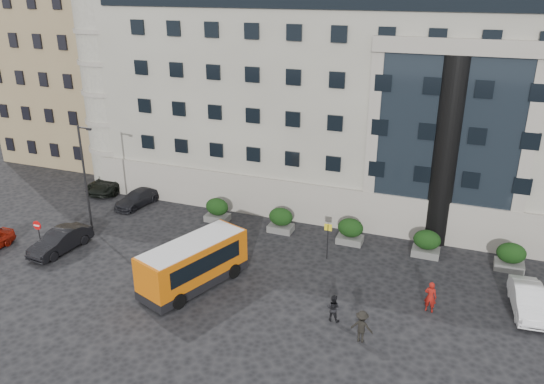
{
  "coord_description": "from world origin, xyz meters",
  "views": [
    {
      "loc": [
        13.21,
        -25.46,
        17.26
      ],
      "look_at": [
        2.27,
        3.19,
        5.0
      ],
      "focal_mm": 35.0,
      "sensor_mm": 36.0,
      "label": 1
    }
  ],
  "objects_px": {
    "bus_stop_sign": "(328,235)",
    "parked_car_c": "(137,198)",
    "hedge_e": "(511,256)",
    "parked_car_b": "(60,241)",
    "red_truck": "(145,149)",
    "hedge_a": "(217,210)",
    "street_lamp": "(85,175)",
    "pedestrian_b": "(333,308)",
    "minibus": "(193,262)",
    "hedge_c": "(350,231)",
    "no_entry_sign": "(38,230)",
    "pedestrian_c": "(362,327)",
    "white_taxi": "(528,300)",
    "parked_car_d": "(112,181)",
    "pedestrian_a": "(430,297)",
    "hedge_b": "(281,220)",
    "hedge_d": "(427,243)"
  },
  "relations": [
    {
      "from": "white_taxi",
      "to": "parked_car_d",
      "type": "bearing_deg",
      "value": 161.6
    },
    {
      "from": "parked_car_b",
      "to": "minibus",
      "type": "bearing_deg",
      "value": 2.07
    },
    {
      "from": "minibus",
      "to": "hedge_e",
      "type": "bearing_deg",
      "value": 46.28
    },
    {
      "from": "hedge_a",
      "to": "parked_car_b",
      "type": "relative_size",
      "value": 0.4
    },
    {
      "from": "hedge_a",
      "to": "white_taxi",
      "type": "height_order",
      "value": "hedge_a"
    },
    {
      "from": "parked_car_c",
      "to": "parked_car_d",
      "type": "bearing_deg",
      "value": 160.41
    },
    {
      "from": "hedge_e",
      "to": "bus_stop_sign",
      "type": "relative_size",
      "value": 0.73
    },
    {
      "from": "red_truck",
      "to": "pedestrian_a",
      "type": "bearing_deg",
      "value": -33.19
    },
    {
      "from": "white_taxi",
      "to": "pedestrian_c",
      "type": "height_order",
      "value": "pedestrian_c"
    },
    {
      "from": "pedestrian_b",
      "to": "pedestrian_c",
      "type": "distance_m",
      "value": 2.21
    },
    {
      "from": "hedge_a",
      "to": "parked_car_c",
      "type": "height_order",
      "value": "hedge_a"
    },
    {
      "from": "white_taxi",
      "to": "pedestrian_c",
      "type": "xyz_separation_m",
      "value": [
        -8.1,
        -5.93,
        0.16
      ]
    },
    {
      "from": "hedge_a",
      "to": "pedestrian_b",
      "type": "xyz_separation_m",
      "value": [
        11.64,
        -9.39,
        -0.15
      ]
    },
    {
      "from": "hedge_d",
      "to": "pedestrian_a",
      "type": "height_order",
      "value": "pedestrian_a"
    },
    {
      "from": "street_lamp",
      "to": "pedestrian_a",
      "type": "bearing_deg",
      "value": -4.26
    },
    {
      "from": "hedge_d",
      "to": "parked_car_d",
      "type": "relative_size",
      "value": 0.33
    },
    {
      "from": "parked_car_b",
      "to": "red_truck",
      "type": "bearing_deg",
      "value": 111.93
    },
    {
      "from": "parked_car_c",
      "to": "parked_car_d",
      "type": "xyz_separation_m",
      "value": [
        -4.19,
        2.28,
        0.14
      ]
    },
    {
      "from": "red_truck",
      "to": "pedestrian_b",
      "type": "relative_size",
      "value": 3.29
    },
    {
      "from": "hedge_c",
      "to": "bus_stop_sign",
      "type": "height_order",
      "value": "bus_stop_sign"
    },
    {
      "from": "hedge_e",
      "to": "pedestrian_c",
      "type": "bearing_deg",
      "value": -124.64
    },
    {
      "from": "hedge_a",
      "to": "no_entry_sign",
      "type": "relative_size",
      "value": 0.79
    },
    {
      "from": "bus_stop_sign",
      "to": "parked_car_c",
      "type": "height_order",
      "value": "bus_stop_sign"
    },
    {
      "from": "hedge_c",
      "to": "no_entry_sign",
      "type": "relative_size",
      "value": 0.79
    },
    {
      "from": "bus_stop_sign",
      "to": "minibus",
      "type": "height_order",
      "value": "minibus"
    },
    {
      "from": "hedge_a",
      "to": "street_lamp",
      "type": "distance_m",
      "value": 9.89
    },
    {
      "from": "hedge_b",
      "to": "minibus",
      "type": "height_order",
      "value": "minibus"
    },
    {
      "from": "bus_stop_sign",
      "to": "red_truck",
      "type": "distance_m",
      "value": 26.24
    },
    {
      "from": "no_entry_sign",
      "to": "parked_car_d",
      "type": "bearing_deg",
      "value": 103.17
    },
    {
      "from": "street_lamp",
      "to": "pedestrian_b",
      "type": "relative_size",
      "value": 5.13
    },
    {
      "from": "hedge_a",
      "to": "street_lamp",
      "type": "xyz_separation_m",
      "value": [
        -7.94,
        -4.8,
        3.44
      ]
    },
    {
      "from": "hedge_e",
      "to": "parked_car_c",
      "type": "height_order",
      "value": "hedge_e"
    },
    {
      "from": "hedge_b",
      "to": "hedge_c",
      "type": "distance_m",
      "value": 5.2
    },
    {
      "from": "minibus",
      "to": "pedestrian_b",
      "type": "bearing_deg",
      "value": 16.73
    },
    {
      "from": "hedge_b",
      "to": "hedge_d",
      "type": "height_order",
      "value": "same"
    },
    {
      "from": "parked_car_d",
      "to": "pedestrian_b",
      "type": "height_order",
      "value": "pedestrian_b"
    },
    {
      "from": "hedge_d",
      "to": "pedestrian_a",
      "type": "relative_size",
      "value": 0.99
    },
    {
      "from": "bus_stop_sign",
      "to": "red_truck",
      "type": "relative_size",
      "value": 0.49
    },
    {
      "from": "parked_car_d",
      "to": "parked_car_b",
      "type": "bearing_deg",
      "value": -76.08
    },
    {
      "from": "no_entry_sign",
      "to": "hedge_c",
      "type": "bearing_deg",
      "value": 24.49
    },
    {
      "from": "hedge_e",
      "to": "red_truck",
      "type": "relative_size",
      "value": 0.36
    },
    {
      "from": "hedge_d",
      "to": "pedestrian_b",
      "type": "relative_size",
      "value": 1.18
    },
    {
      "from": "hedge_a",
      "to": "hedge_e",
      "type": "distance_m",
      "value": 20.8
    },
    {
      "from": "hedge_a",
      "to": "bus_stop_sign",
      "type": "distance_m",
      "value": 9.94
    },
    {
      "from": "hedge_d",
      "to": "hedge_c",
      "type": "bearing_deg",
      "value": 180.0
    },
    {
      "from": "hedge_c",
      "to": "white_taxi",
      "type": "xyz_separation_m",
      "value": [
        11.16,
        -4.7,
        -0.2
      ]
    },
    {
      "from": "street_lamp",
      "to": "parked_car_b",
      "type": "xyz_separation_m",
      "value": [
        0.13,
        -3.44,
        -3.61
      ]
    },
    {
      "from": "minibus",
      "to": "hedge_c",
      "type": "bearing_deg",
      "value": 69.63
    },
    {
      "from": "bus_stop_sign",
      "to": "street_lamp",
      "type": "bearing_deg",
      "value": -173.46
    },
    {
      "from": "no_entry_sign",
      "to": "pedestrian_a",
      "type": "xyz_separation_m",
      "value": [
        25.47,
        2.22,
        -0.73
      ]
    }
  ]
}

